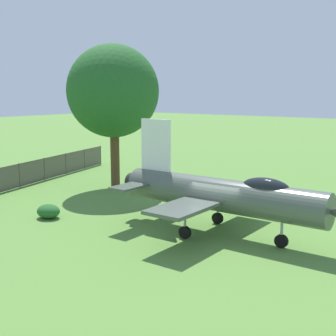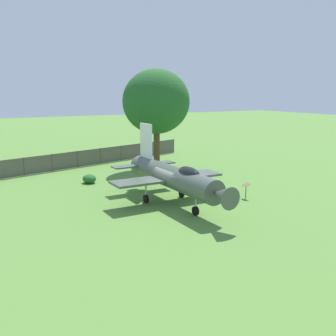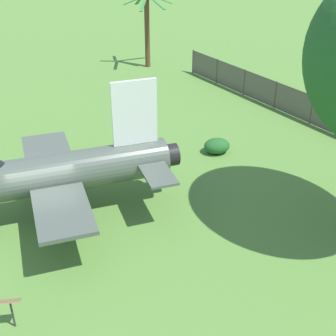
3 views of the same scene
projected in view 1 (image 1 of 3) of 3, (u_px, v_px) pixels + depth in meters
ground_plane at (220, 235)px, 21.58m from camera, size 200.00×200.00×0.00m
display_jet at (228, 195)px, 21.05m from camera, size 8.19×12.14×5.35m
shade_tree at (114, 91)px, 31.10m from camera, size 6.82×5.82×9.96m
shrub_near_fence at (48, 211)px, 24.39m from camera, size 1.12×1.34×0.75m
info_plaque at (295, 200)px, 24.91m from camera, size 0.49×0.66×1.14m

